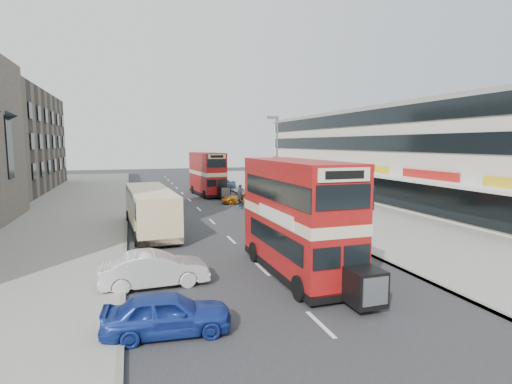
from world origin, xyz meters
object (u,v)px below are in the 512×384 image
object	(u,v)px
car_right_b	(241,198)
pedestrian_near	(311,203)
car_right_a	(281,209)
coach	(150,208)
car_right_c	(219,184)
street_lamp	(276,155)
car_left_front	(155,269)
cyclist	(241,200)
bus_second	(207,174)
bus_main	(298,217)
car_left_near	(167,313)

from	to	relation	value
car_right_b	pedestrian_near	world-z (taller)	pedestrian_near
car_right_a	coach	bearing A→B (deg)	-72.69
coach	car_right_c	xyz separation A→B (m)	(9.36, 22.61, -0.82)
street_lamp	car_left_front	xyz separation A→B (m)	(-11.39, -16.80, -4.07)
cyclist	street_lamp	bearing A→B (deg)	-21.86
bus_second	pedestrian_near	xyz separation A→B (m)	(5.79, -14.78, -1.42)
bus_main	car_left_near	world-z (taller)	bus_main
car_left_near	car_right_b	size ratio (longest dim) A/B	1.00
car_left_front	car_right_c	xyz separation A→B (m)	(9.73, 33.21, 0.01)
car_right_b	car_left_front	bearing A→B (deg)	-18.35
car_left_near	coach	bearing A→B (deg)	3.72
car_left_near	cyclist	bearing A→B (deg)	-15.74
pedestrian_near	bus_second	bearing A→B (deg)	-87.78
car_right_a	car_right_c	xyz separation A→B (m)	(-0.61, 20.56, 0.01)
car_left_front	car_right_a	xyz separation A→B (m)	(10.34, 12.65, 0.01)
bus_main	car_right_c	world-z (taller)	bus_main
bus_main	car_left_front	bearing A→B (deg)	-4.56
car_left_front	car_right_b	size ratio (longest dim) A/B	1.12
street_lamp	coach	xyz separation A→B (m)	(-11.03, -6.20, -3.24)
bus_main	car_right_c	distance (m)	33.81
pedestrian_near	car_left_near	bearing A→B (deg)	34.35
street_lamp	bus_main	world-z (taller)	street_lamp
street_lamp	car_right_b	size ratio (longest dim) A/B	2.09
coach	pedestrian_near	bearing A→B (deg)	7.90
street_lamp	bus_second	xyz separation A→B (m)	(-4.03, 11.18, -2.35)
bus_main	car_left_front	distance (m)	6.41
car_left_near	pedestrian_near	distance (m)	21.90
bus_second	car_right_b	bearing A→B (deg)	100.06
street_lamp	car_left_front	bearing A→B (deg)	-124.14
car_right_a	pedestrian_near	bearing A→B (deg)	106.83
bus_second	cyclist	world-z (taller)	bus_second
street_lamp	car_right_b	bearing A→B (deg)	116.40
street_lamp	car_right_a	xyz separation A→B (m)	(-1.06, -4.16, -4.06)
car_right_b	car_right_c	xyz separation A→B (m)	(0.38, 12.28, 0.19)
street_lamp	car_right_c	world-z (taller)	street_lamp
coach	street_lamp	bearing A→B (deg)	25.76
car_left_front	coach	bearing A→B (deg)	-4.27
street_lamp	cyclist	world-z (taller)	street_lamp
car_right_a	car_right_b	world-z (taller)	car_right_a
pedestrian_near	cyclist	size ratio (longest dim) A/B	0.81
car_left_near	car_right_c	world-z (taller)	car_right_c
car_right_b	car_left_near	bearing A→B (deg)	-14.28
car_right_c	bus_main	bearing A→B (deg)	-5.59
car_left_near	bus_second	bearing A→B (deg)	-7.97
street_lamp	car_right_c	distance (m)	16.98
bus_second	car_left_near	world-z (taller)	bus_second
bus_main	car_left_front	size ratio (longest dim) A/B	2.05
car_right_a	cyclist	xyz separation A→B (m)	(-1.78, 5.67, -0.01)
car_right_b	car_right_c	world-z (taller)	car_right_c
bus_main	bus_second	xyz separation A→B (m)	(1.24, 28.34, -0.14)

